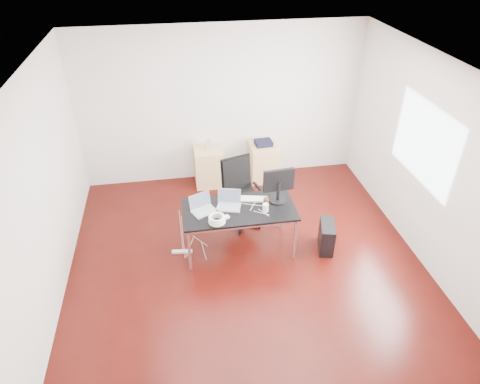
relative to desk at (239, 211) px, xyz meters
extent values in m
plane|color=#330805|center=(0.05, -0.32, -0.68)|extent=(5.00, 5.00, 0.00)
plane|color=silver|center=(0.05, -0.32, 2.12)|extent=(5.00, 5.00, 0.00)
plane|color=silver|center=(0.05, 2.18, 0.72)|extent=(5.00, 0.00, 5.00)
plane|color=silver|center=(0.05, -2.82, 0.72)|extent=(5.00, 0.00, 5.00)
plane|color=silver|center=(-2.45, -0.32, 0.72)|extent=(0.00, 5.00, 5.00)
plane|color=silver|center=(2.55, -0.32, 0.72)|extent=(0.00, 5.00, 5.00)
plane|color=white|center=(2.54, -0.12, 0.92)|extent=(0.00, 1.50, 1.50)
cube|color=black|center=(0.00, 0.00, 0.04)|extent=(1.60, 0.80, 0.03)
cube|color=silver|center=(-0.75, -0.35, -0.33)|extent=(0.04, 0.04, 0.70)
cube|color=silver|center=(-0.75, 0.35, -0.33)|extent=(0.04, 0.04, 0.70)
cube|color=silver|center=(0.75, -0.35, -0.33)|extent=(0.04, 0.04, 0.70)
cube|color=silver|center=(0.75, 0.35, -0.33)|extent=(0.04, 0.04, 0.70)
cylinder|color=black|center=(0.16, 0.59, -0.44)|extent=(0.06, 0.06, 0.47)
cube|color=black|center=(0.16, 0.59, -0.18)|extent=(0.59, 0.58, 0.06)
cube|color=black|center=(0.10, 0.80, 0.13)|extent=(0.47, 0.23, 0.55)
cube|color=tan|center=(-0.25, 1.91, -0.33)|extent=(0.50, 0.50, 0.70)
cube|color=tan|center=(0.78, 1.91, -0.33)|extent=(0.50, 0.50, 0.70)
cube|color=black|center=(1.28, -0.22, -0.46)|extent=(0.31, 0.49, 0.44)
cylinder|color=black|center=(0.15, 1.89, -0.54)|extent=(0.27, 0.27, 0.28)
cube|color=white|center=(-0.85, 0.03, -0.66)|extent=(0.30, 0.09, 0.04)
cube|color=silver|center=(-0.49, -0.01, 0.06)|extent=(0.40, 0.35, 0.01)
cube|color=silver|center=(-0.54, 0.09, 0.18)|extent=(0.32, 0.18, 0.22)
cube|color=#475166|center=(-0.54, 0.09, 0.18)|extent=(0.28, 0.15, 0.18)
cube|color=silver|center=(-0.14, 0.03, 0.06)|extent=(0.38, 0.31, 0.01)
cube|color=silver|center=(-0.11, 0.14, 0.18)|extent=(0.33, 0.13, 0.22)
cube|color=#475166|center=(-0.11, 0.14, 0.18)|extent=(0.29, 0.11, 0.18)
cylinder|color=black|center=(0.59, 0.10, 0.06)|extent=(0.26, 0.26, 0.02)
cylinder|color=black|center=(0.59, 0.10, 0.22)|extent=(0.05, 0.05, 0.30)
cube|color=black|center=(0.59, 0.11, 0.39)|extent=(0.45, 0.09, 0.34)
cube|color=#475166|center=(0.59, 0.14, 0.39)|extent=(0.39, 0.04, 0.29)
cube|color=white|center=(0.23, 0.19, 0.06)|extent=(0.46, 0.23, 0.02)
cylinder|color=white|center=(0.35, -0.13, 0.11)|extent=(0.09, 0.09, 0.12)
cylinder|color=#502E1B|center=(0.40, 0.05, 0.10)|extent=(0.09, 0.09, 0.10)
torus|color=white|center=(-0.35, -0.28, 0.07)|extent=(0.24, 0.24, 0.04)
torus|color=white|center=(-0.35, -0.28, 0.11)|extent=(0.23, 0.23, 0.04)
torus|color=white|center=(-0.35, -0.28, 0.14)|extent=(0.22, 0.22, 0.04)
cube|color=white|center=(-0.20, -0.19, 0.07)|extent=(0.09, 0.09, 0.03)
cube|color=#9E9E9E|center=(-0.23, 1.93, 0.11)|extent=(0.09, 0.08, 0.18)
cube|color=black|center=(0.77, 1.92, 0.07)|extent=(0.32, 0.26, 0.09)
camera|label=1|loc=(-0.80, -4.87, 3.57)|focal=32.00mm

